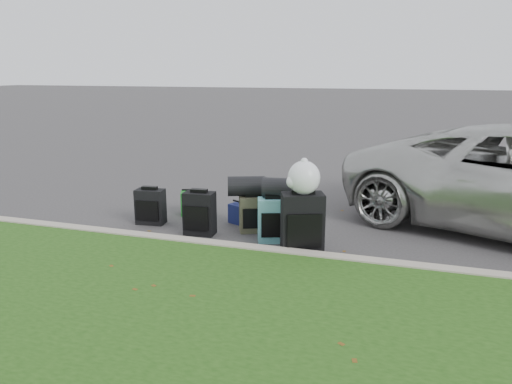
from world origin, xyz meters
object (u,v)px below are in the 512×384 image
(suitcase_olive, at_px, (253,214))
(tote_navy, at_px, (239,214))
(tote_green, at_px, (191,203))
(suitcase_teal, at_px, (274,220))
(suitcase_large_black_right, at_px, (302,224))
(suitcase_small_black, at_px, (151,207))
(suitcase_large_black_left, at_px, (200,213))

(suitcase_olive, relative_size, tote_navy, 1.76)
(tote_green, distance_m, tote_navy, 0.93)
(suitcase_teal, xyz_separation_m, suitcase_large_black_right, (0.48, -0.34, 0.09))
(suitcase_olive, bearing_deg, tote_navy, 109.99)
(tote_green, bearing_deg, suitcase_small_black, -142.76)
(suitcase_small_black, relative_size, tote_navy, 1.79)
(suitcase_large_black_right, bearing_deg, suitcase_small_black, 145.70)
(suitcase_olive, height_order, tote_green, suitcase_olive)
(suitcase_small_black, bearing_deg, tote_green, 52.69)
(suitcase_teal, bearing_deg, suitcase_large_black_left, 161.79)
(tote_navy, bearing_deg, suitcase_teal, -16.70)
(suitcase_teal, relative_size, tote_green, 1.61)
(suitcase_olive, relative_size, suitcase_large_black_right, 0.66)
(suitcase_olive, height_order, tote_navy, suitcase_olive)
(suitcase_small_black, height_order, tote_navy, suitcase_small_black)
(suitcase_olive, bearing_deg, suitcase_large_black_right, -61.15)
(suitcase_large_black_right, bearing_deg, tote_green, 128.58)
(suitcase_large_black_left, xyz_separation_m, tote_navy, (0.36, 0.69, -0.16))
(suitcase_small_black, xyz_separation_m, suitcase_olive, (1.63, 0.11, -0.01))
(suitcase_large_black_left, distance_m, tote_green, 1.06)
(suitcase_large_black_left, height_order, suitcase_large_black_right, suitcase_large_black_right)
(suitcase_olive, distance_m, tote_green, 1.36)
(suitcase_teal, xyz_separation_m, tote_green, (-1.65, 0.86, -0.12))
(suitcase_small_black, distance_m, suitcase_large_black_left, 0.97)
(suitcase_teal, height_order, tote_navy, suitcase_teal)
(tote_navy, bearing_deg, suitcase_large_black_right, -14.27)
(tote_navy, bearing_deg, suitcase_olive, -20.46)
(suitcase_large_black_right, distance_m, tote_navy, 1.59)
(suitcase_large_black_right, bearing_deg, suitcase_teal, 122.92)
(suitcase_small_black, bearing_deg, suitcase_large_black_right, -19.12)
(suitcase_small_black, relative_size, suitcase_teal, 0.89)
(suitcase_large_black_right, bearing_deg, suitcase_large_black_left, 147.03)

